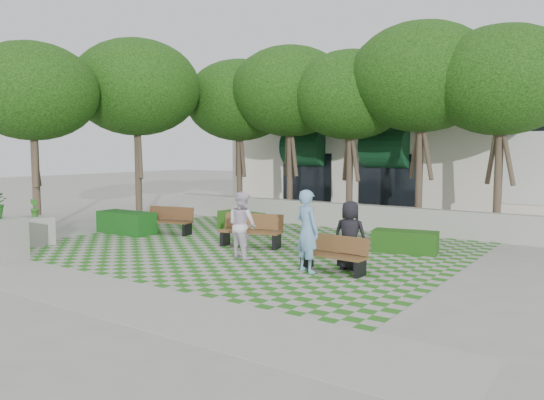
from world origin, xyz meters
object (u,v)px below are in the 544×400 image
Objects in this scene: hedge_midleft at (241,221)px; person_dark at (350,235)px; planter_back at (36,229)px; person_blue at (307,231)px; bench_mid at (251,231)px; hedge_west at (126,223)px; bench_east at (334,255)px; hedge_east at (405,242)px; person_white at (242,225)px; bench_west at (168,221)px.

hedge_midleft is 7.15m from person_dark.
person_blue is (8.62, 1.59, 0.50)m from planter_back.
bench_mid reaches higher than hedge_west.
bench_east is 8.70m from hedge_west.
planter_back reaches higher than hedge_midleft.
planter_back is at bearing -162.29° from bench_mid.
bench_mid is 4.44m from hedge_east.
person_dark is (9.34, 2.38, 0.36)m from planter_back.
person_white reaches higher than hedge_west.
person_white reaches higher than bench_east.
person_white reaches higher than planter_back.
bench_east is 0.99× the size of person_dark.
person_dark reaches higher than bench_west.
bench_west is 1.04× the size of hedge_east.
person_white is at bearing 17.58° from planter_back.
bench_mid is 1.08× the size of hedge_midleft.
hedge_midleft is at bearing 44.45° from bench_west.
bench_east reaches higher than hedge_west.
bench_west is at bearing -123.07° from hedge_midleft.
bench_mid is 1.10× the size of person_white.
person_dark is at bearing -29.91° from bench_mid.
person_dark reaches higher than planter_back.
hedge_east is (4.09, 1.74, -0.16)m from bench_mid.
hedge_west is 1.21× the size of person_white.
hedge_midleft is at bearing -17.29° from person_blue.
person_blue is at bearing -10.08° from hedge_west.
bench_mid is at bearing -48.46° from person_white.
bench_mid reaches higher than hedge_midleft.
person_dark is at bearing -4.18° from hedge_west.
bench_west is 0.85× the size of hedge_west.
bench_west is at bearing 31.90° from hedge_west.
bench_east is at bearing -124.17° from person_blue.
planter_back is (-9.66, -5.19, 0.16)m from hedge_east.
person_white reaches higher than hedge_midleft.
hedge_west is at bearing -12.73° from person_dark.
bench_west is 1.29× the size of planter_back.
hedge_east is (7.91, 1.39, -0.13)m from bench_west.
person_dark reaches higher than hedge_east.
hedge_west is 1.10× the size of person_blue.
bench_west is at bearing 160.73° from bench_mid.
bench_west is 4.19m from planter_back.
bench_west is at bearing -19.16° from person_dark.
bench_west is 1.03× the size of person_white.
bench_mid is (-3.57, 1.51, 0.06)m from bench_east.
person_white is (-2.98, -0.37, 0.05)m from person_dark.
person_blue is 1.08m from person_dark.
person_blue reaches higher than person_dark.
hedge_east is 1.06× the size of person_dark.
bench_mid is 1.11× the size of hedge_east.
person_blue reaches higher than hedge_midleft.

